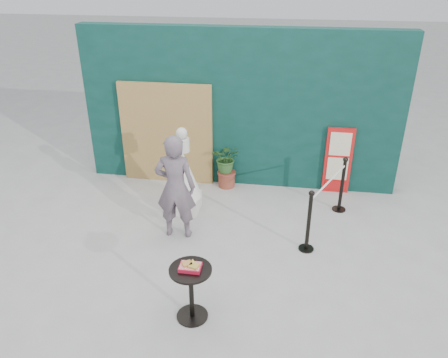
{
  "coord_description": "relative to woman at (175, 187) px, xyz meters",
  "views": [
    {
      "loc": [
        0.92,
        -4.75,
        4.05
      ],
      "look_at": [
        0.0,
        1.2,
        1.0
      ],
      "focal_mm": 35.0,
      "sensor_mm": 36.0,
      "label": 1
    }
  ],
  "objects": [
    {
      "name": "ground",
      "position": [
        0.74,
        -1.06,
        -0.87
      ],
      "size": [
        60.0,
        60.0,
        0.0
      ],
      "primitive_type": "plane",
      "color": "#ADAAA5",
      "rests_on": "ground"
    },
    {
      "name": "back_wall",
      "position": [
        0.74,
        2.09,
        0.63
      ],
      "size": [
        6.0,
        0.3,
        3.0
      ],
      "primitive_type": "cube",
      "color": "#0A3028",
      "rests_on": "ground"
    },
    {
      "name": "planter",
      "position": [
        0.54,
        1.79,
        -0.34
      ],
      "size": [
        0.54,
        0.46,
        0.91
      ],
      "color": "#993C32",
      "rests_on": "ground"
    },
    {
      "name": "cafe_table",
      "position": [
        0.63,
        -1.77,
        -0.37
      ],
      "size": [
        0.52,
        0.52,
        0.75
      ],
      "color": "black",
      "rests_on": "ground"
    },
    {
      "name": "food_basket",
      "position": [
        0.63,
        -1.77,
        -0.08
      ],
      "size": [
        0.26,
        0.19,
        0.11
      ],
      "color": "red",
      "rests_on": "cafe_table"
    },
    {
      "name": "menu_board",
      "position": [
        2.64,
        1.9,
        -0.22
      ],
      "size": [
        0.5,
        0.07,
        1.3
      ],
      "color": "red",
      "rests_on": "ground"
    },
    {
      "name": "woman",
      "position": [
        0.0,
        0.0,
        0.0
      ],
      "size": [
        0.65,
        0.45,
        1.74
      ],
      "primitive_type": "imported",
      "rotation": [
        0.0,
        0.0,
        3.19
      ],
      "color": "slate",
      "rests_on": "ground"
    },
    {
      "name": "bamboo_fence",
      "position": [
        -0.66,
        1.88,
        0.13
      ],
      "size": [
        1.8,
        0.08,
        2.0
      ],
      "primitive_type": "cube",
      "color": "tan",
      "rests_on": "ground"
    },
    {
      "name": "statue",
      "position": [
        -0.07,
        0.78,
        -0.23
      ],
      "size": [
        0.61,
        0.61,
        1.57
      ],
      "color": "white",
      "rests_on": "ground"
    },
    {
      "name": "stanchion_barrier",
      "position": [
        2.38,
        0.55,
        -0.37
      ],
      "size": [
        0.84,
        1.54,
        1.03
      ],
      "color": "black",
      "rests_on": "ground"
    }
  ]
}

